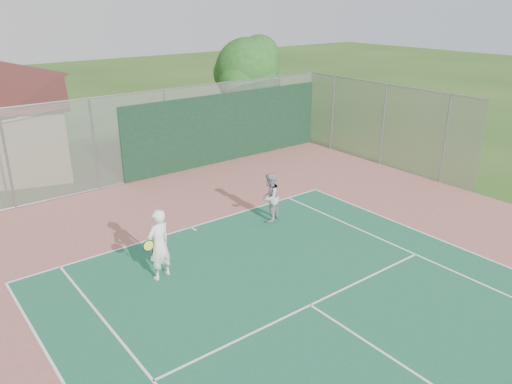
# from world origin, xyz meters

# --- Properties ---
(back_fence) EXTENTS (20.08, 0.11, 3.53)m
(back_fence) POSITION_xyz_m (2.11, 16.98, 1.67)
(back_fence) COLOR gray
(back_fence) RESTS_ON ground
(side_fence_right) EXTENTS (0.08, 9.00, 3.50)m
(side_fence_right) POSITION_xyz_m (10.00, 12.50, 1.75)
(side_fence_right) COLOR gray
(side_fence_right) RESTS_ON ground
(tree) EXTENTS (3.75, 3.55, 5.23)m
(tree) POSITION_xyz_m (7.82, 19.18, 3.44)
(tree) COLOR #3D2316
(tree) RESTS_ON ground
(player_white_front) EXTENTS (0.98, 0.64, 1.90)m
(player_white_front) POSITION_xyz_m (-2.19, 9.73, 0.95)
(player_white_front) COLOR white
(player_white_front) RESTS_ON ground
(player_grey_back) EXTENTS (0.98, 0.91, 1.63)m
(player_grey_back) POSITION_xyz_m (2.30, 10.76, 0.81)
(player_grey_back) COLOR #9C9FA1
(player_grey_back) RESTS_ON ground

